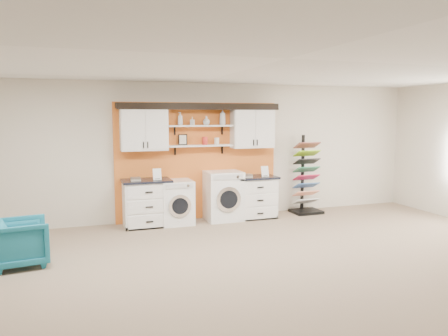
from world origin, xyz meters
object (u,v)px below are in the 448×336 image
object	(u,v)px
base_cabinet_left	(147,203)
armchair	(21,242)
washer	(176,202)
dryer	(223,196)
base_cabinet_right	(254,197)
sample_rack	(306,189)

from	to	relation	value
base_cabinet_left	armchair	distance (m)	2.65
base_cabinet_left	washer	distance (m)	0.58
dryer	armchair	distance (m)	3.99
base_cabinet_left	base_cabinet_right	world-z (taller)	base_cabinet_left
washer	armchair	size ratio (longest dim) A/B	1.18
dryer	base_cabinet_right	bearing A→B (deg)	0.28
base_cabinet_right	washer	size ratio (longest dim) A/B	1.02
base_cabinet_right	sample_rack	bearing A→B (deg)	1.67
dryer	sample_rack	distance (m)	1.94
washer	dryer	world-z (taller)	dryer
washer	dryer	size ratio (longest dim) A/B	0.87
dryer	base_cabinet_left	bearing A→B (deg)	179.88
base_cabinet_left	base_cabinet_right	size ratio (longest dim) A/B	1.04
washer	dryer	distance (m)	0.99
base_cabinet_left	armchair	world-z (taller)	base_cabinet_left
base_cabinet_left	sample_rack	size ratio (longest dim) A/B	0.54
base_cabinet_left	sample_rack	xyz separation A→B (m)	(3.50, 0.04, 0.08)
base_cabinet_right	armchair	size ratio (longest dim) A/B	1.21
dryer	sample_rack	world-z (taller)	sample_rack
sample_rack	armchair	world-z (taller)	sample_rack
base_cabinet_left	armchair	xyz separation A→B (m)	(-2.05, -1.67, -0.12)
washer	armchair	bearing A→B (deg)	-147.70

